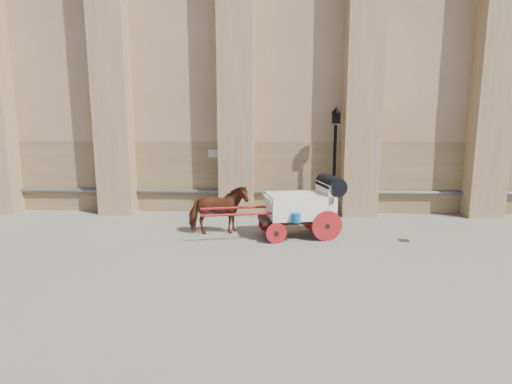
{
  "coord_description": "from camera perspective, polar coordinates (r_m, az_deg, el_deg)",
  "views": [
    {
      "loc": [
        0.45,
        -12.62,
        3.78
      ],
      "look_at": [
        -0.08,
        0.49,
        1.49
      ],
      "focal_mm": 28.0,
      "sensor_mm": 36.0,
      "label": 1
    }
  ],
  "objects": [
    {
      "name": "ground",
      "position": [
        13.18,
        0.24,
        -6.75
      ],
      "size": [
        90.0,
        90.0,
        0.0
      ],
      "primitive_type": "plane",
      "color": "slate",
      "rests_on": "ground"
    },
    {
      "name": "carriage",
      "position": [
        13.38,
        6.93,
        -1.73
      ],
      "size": [
        4.8,
        2.15,
        2.03
      ],
      "rotation": [
        0.0,
        0.0,
        0.2
      ],
      "color": "black",
      "rests_on": "ground"
    },
    {
      "name": "horse",
      "position": [
        13.64,
        -5.42,
        -2.57
      ],
      "size": [
        2.13,
        1.29,
        1.68
      ],
      "primitive_type": "imported",
      "rotation": [
        0.0,
        0.0,
        1.78
      ],
      "color": "brown",
      "rests_on": "ground"
    },
    {
      "name": "street_lamp",
      "position": [
        15.99,
        11.17,
        4.56
      ],
      "size": [
        0.41,
        0.41,
        4.37
      ],
      "color": "black",
      "rests_on": "ground"
    },
    {
      "name": "drain_grate_near",
      "position": [
        13.2,
        3.72,
        -6.71
      ],
      "size": [
        0.37,
        0.37,
        0.01
      ],
      "primitive_type": "cube",
      "rotation": [
        0.0,
        0.0,
        0.17
      ],
      "color": "black",
      "rests_on": "ground"
    },
    {
      "name": "drain_grate_far",
      "position": [
        13.88,
        20.34,
        -6.5
      ],
      "size": [
        0.35,
        0.35,
        0.01
      ],
      "primitive_type": "cube",
      "rotation": [
        0.0,
        0.0,
        -0.1
      ],
      "color": "black",
      "rests_on": "ground"
    },
    {
      "name": "cathedral",
      "position": [
        21.14,
        7.26,
        24.16
      ],
      "size": [
        44.8,
        9.2,
        19.2
      ],
      "color": "tan",
      "rests_on": "ground"
    }
  ]
}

